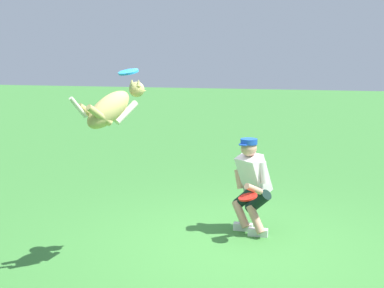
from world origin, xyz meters
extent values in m
plane|color=#3C8036|center=(0.00, 0.00, 0.00)|extent=(60.00, 60.00, 0.00)
cube|color=silver|center=(-0.01, -0.69, 0.05)|extent=(0.26, 0.10, 0.10)
cylinder|color=tan|center=(0.02, -0.65, 0.24)|extent=(0.31, 0.27, 0.37)
cylinder|color=black|center=(-0.04, -0.68, 0.47)|extent=(0.41, 0.36, 0.37)
cube|color=silver|center=(-0.24, -0.52, 0.05)|extent=(0.26, 0.10, 0.10)
cylinder|color=tan|center=(-0.21, -0.48, 0.24)|extent=(0.31, 0.27, 0.37)
cylinder|color=black|center=(-0.23, -0.54, 0.47)|extent=(0.41, 0.36, 0.37)
cube|color=silver|center=(-0.15, -0.63, 0.81)|extent=(0.52, 0.53, 0.58)
cylinder|color=silver|center=(0.02, -0.74, 0.87)|extent=(0.16, 0.15, 0.29)
cylinder|color=silver|center=(-0.30, -0.50, 0.87)|extent=(0.16, 0.15, 0.29)
cylinder|color=tan|center=(-0.19, -0.33, 0.69)|extent=(0.24, 0.28, 0.19)
cylinder|color=tan|center=(0.06, -0.72, 0.71)|extent=(0.16, 0.15, 0.27)
sphere|color=tan|center=(-0.09, -0.55, 1.17)|extent=(0.21, 0.21, 0.21)
cylinder|color=#1947B1|center=(-0.09, -0.55, 1.26)|extent=(0.22, 0.22, 0.07)
cylinder|color=#1947B1|center=(-0.03, -0.47, 1.23)|extent=(0.12, 0.12, 0.02)
ellipsoid|color=tan|center=(1.18, 0.99, 1.80)|extent=(0.54, 0.69, 0.53)
ellipsoid|color=silver|center=(1.10, 0.85, 1.77)|extent=(0.13, 0.18, 0.16)
sphere|color=tan|center=(0.99, 0.64, 1.99)|extent=(0.17, 0.17, 0.17)
cone|color=tan|center=(0.95, 0.56, 1.97)|extent=(0.12, 0.12, 0.09)
cone|color=tan|center=(0.95, 0.69, 2.07)|extent=(0.06, 0.06, 0.07)
cone|color=tan|center=(1.05, 0.63, 2.07)|extent=(0.06, 0.06, 0.07)
cylinder|color=silver|center=(1.03, 0.87, 1.76)|extent=(0.21, 0.30, 0.24)
cylinder|color=silver|center=(1.17, 0.80, 1.76)|extent=(0.21, 0.30, 0.24)
cylinder|color=tan|center=(1.20, 1.18, 1.76)|extent=(0.21, 0.30, 0.24)
cylinder|color=tan|center=(1.34, 1.10, 1.76)|extent=(0.21, 0.30, 0.24)
cylinder|color=silver|center=(1.36, 1.31, 1.85)|extent=(0.14, 0.20, 0.23)
cylinder|color=#228AE4|center=(1.04, 0.75, 2.19)|extent=(0.29, 0.28, 0.09)
cylinder|color=red|center=(-0.14, -0.22, 0.61)|extent=(0.29, 0.29, 0.10)
camera|label=1|loc=(-1.02, 5.91, 2.37)|focal=47.50mm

